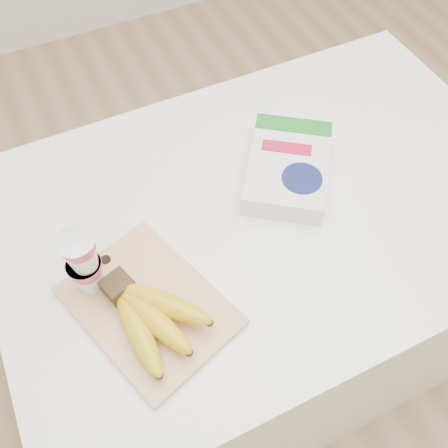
# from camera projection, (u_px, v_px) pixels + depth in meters

# --- Properties ---
(table) EXTENTS (1.13, 0.75, 0.85)m
(table) POSITION_uv_depth(u_px,v_px,m) (259.00, 294.00, 1.37)
(table) COLOR white
(table) RESTS_ON ground
(cutting_board) EXTENTS (0.30, 0.34, 0.01)m
(cutting_board) POSITION_uv_depth(u_px,v_px,m) (149.00, 306.00, 0.88)
(cutting_board) COLOR #DABA78
(cutting_board) RESTS_ON table
(bananas) EXTENTS (0.16, 0.21, 0.07)m
(bananas) POSITION_uv_depth(u_px,v_px,m) (149.00, 316.00, 0.84)
(bananas) COLOR #382816
(bananas) RESTS_ON cutting_board
(yogurt_stack) EXTENTS (0.07, 0.07, 0.15)m
(yogurt_stack) POSITION_uv_depth(u_px,v_px,m) (84.00, 262.00, 0.83)
(yogurt_stack) COLOR white
(yogurt_stack) RESTS_ON cutting_board
(cereal_box) EXTENTS (0.27, 0.29, 0.05)m
(cereal_box) POSITION_uv_depth(u_px,v_px,m) (288.00, 167.00, 1.04)
(cereal_box) COLOR silver
(cereal_box) RESTS_ON table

